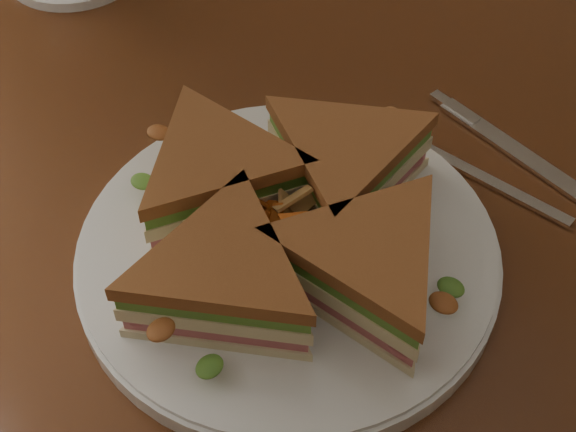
{
  "coord_description": "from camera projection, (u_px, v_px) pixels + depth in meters",
  "views": [
    {
      "loc": [
        0.24,
        -0.35,
        1.22
      ],
      "look_at": [
        0.01,
        -0.07,
        0.8
      ],
      "focal_mm": 50.0,
      "sensor_mm": 36.0,
      "label": 1
    }
  ],
  "objects": [
    {
      "name": "sandwich_wedges",
      "position": [
        288.0,
        221.0,
        0.56
      ],
      "size": [
        0.28,
        0.28,
        0.06
      ],
      "color": "beige",
      "rests_on": "plate"
    },
    {
      "name": "spoon",
      "position": [
        420.0,
        144.0,
        0.66
      ],
      "size": [
        0.18,
        0.03,
        0.01
      ],
      "rotation": [
        0.0,
        0.0,
        0.0
      ],
      "color": "silver",
      "rests_on": "table"
    },
    {
      "name": "plate",
      "position": [
        288.0,
        254.0,
        0.58
      ],
      "size": [
        0.31,
        0.31,
        0.02
      ],
      "primitive_type": "cylinder",
      "color": "white",
      "rests_on": "table"
    },
    {
      "name": "table",
      "position": [
        329.0,
        270.0,
        0.71
      ],
      "size": [
        1.2,
        0.8,
        0.75
      ],
      "color": "#3A1B0D",
      "rests_on": "ground"
    },
    {
      "name": "knife",
      "position": [
        523.0,
        157.0,
        0.66
      ],
      "size": [
        0.21,
        0.05,
        0.0
      ],
      "rotation": [
        0.0,
        0.0,
        -0.19
      ],
      "color": "silver",
      "rests_on": "table"
    },
    {
      "name": "crisps_mound",
      "position": [
        288.0,
        224.0,
        0.56
      ],
      "size": [
        0.09,
        0.09,
        0.05
      ],
      "primitive_type": null,
      "color": "orange",
      "rests_on": "plate"
    }
  ]
}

